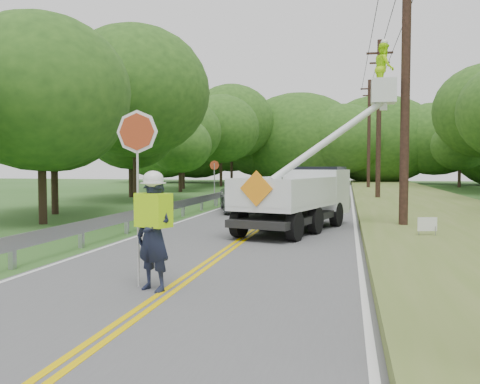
# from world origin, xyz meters

# --- Properties ---
(ground) EXTENTS (140.00, 140.00, 0.00)m
(ground) POSITION_xyz_m (0.00, 0.00, 0.00)
(ground) COLOR #28531B
(ground) RESTS_ON ground
(road) EXTENTS (7.20, 96.00, 0.03)m
(road) POSITION_xyz_m (0.00, 14.00, 0.01)
(road) COLOR #555557
(road) RESTS_ON ground
(guardrail) EXTENTS (0.18, 48.00, 0.77)m
(guardrail) POSITION_xyz_m (-4.02, 14.91, 0.55)
(guardrail) COLOR #9DA0A5
(guardrail) RESTS_ON ground
(utility_poles) EXTENTS (1.60, 43.30, 10.00)m
(utility_poles) POSITION_xyz_m (5.00, 17.02, 5.27)
(utility_poles) COLOR black
(utility_poles) RESTS_ON ground
(tall_grass_verge) EXTENTS (7.00, 96.00, 0.30)m
(tall_grass_verge) POSITION_xyz_m (7.10, 14.00, 0.15)
(tall_grass_verge) COLOR #557028
(tall_grass_verge) RESTS_ON ground
(treeline_left) EXTENTS (11.17, 56.49, 11.91)m
(treeline_left) POSITION_xyz_m (-10.49, 32.12, 6.13)
(treeline_left) COLOR #332319
(treeline_left) RESTS_ON ground
(treeline_horizon) EXTENTS (57.96, 15.54, 12.43)m
(treeline_horizon) POSITION_xyz_m (1.72, 56.10, 5.50)
(treeline_horizon) COLOR #244718
(treeline_horizon) RESTS_ON ground
(flagger) EXTENTS (1.23, 0.73, 3.30)m
(flagger) POSITION_xyz_m (-0.29, -0.24, 1.19)
(flagger) COLOR #191E33
(flagger) RESTS_ON road
(bucket_truck) EXTENTS (5.22, 6.74, 6.36)m
(bucket_truck) POSITION_xyz_m (1.83, 9.65, 1.48)
(bucket_truck) COLOR black
(bucket_truck) RESTS_ON road
(suv_silver) EXTENTS (4.14, 6.25, 1.60)m
(suv_silver) POSITION_xyz_m (-1.72, 16.16, 0.82)
(suv_silver) COLOR #A6AAAD
(suv_silver) RESTS_ON road
(suv_darkgrey) EXTENTS (2.60, 5.35, 1.50)m
(suv_darkgrey) POSITION_xyz_m (-1.90, 25.52, 0.77)
(suv_darkgrey) COLOR #383B3E
(suv_darkgrey) RESTS_ON road
(stop_sign_permanent) EXTENTS (0.54, 0.17, 2.57)m
(stop_sign_permanent) POSITION_xyz_m (-4.31, 19.37, 1.71)
(stop_sign_permanent) COLOR #9DA0A5
(stop_sign_permanent) RESTS_ON ground
(yard_sign) EXTENTS (0.55, 0.17, 0.82)m
(yard_sign) POSITION_xyz_m (5.39, 6.37, 0.59)
(yard_sign) COLOR white
(yard_sign) RESTS_ON ground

